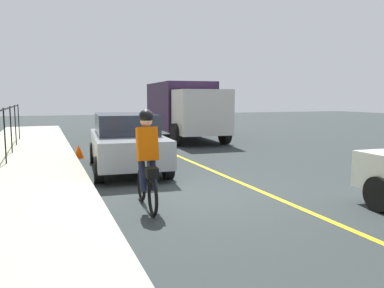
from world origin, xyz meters
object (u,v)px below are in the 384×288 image
object	(u,v)px
cyclist_lead	(147,160)
box_truck_background	(184,108)
parked_sedan_rear	(126,141)
traffic_cone_near	(79,151)

from	to	relation	value
cyclist_lead	box_truck_background	xyz separation A→B (m)	(11.07, -4.75, 0.64)
parked_sedan_rear	box_truck_background	xyz separation A→B (m)	(7.03, -4.30, 0.73)
box_truck_background	parked_sedan_rear	bearing A→B (deg)	-28.28
cyclist_lead	traffic_cone_near	distance (m)	6.79
traffic_cone_near	cyclist_lead	bearing A→B (deg)	-174.55
parked_sedan_rear	traffic_cone_near	world-z (taller)	parked_sedan_rear
cyclist_lead	box_truck_background	distance (m)	12.06
parked_sedan_rear	box_truck_background	size ratio (longest dim) A/B	0.66
cyclist_lead	parked_sedan_rear	size ratio (longest dim) A/B	0.40
box_truck_background	cyclist_lead	bearing A→B (deg)	-20.02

